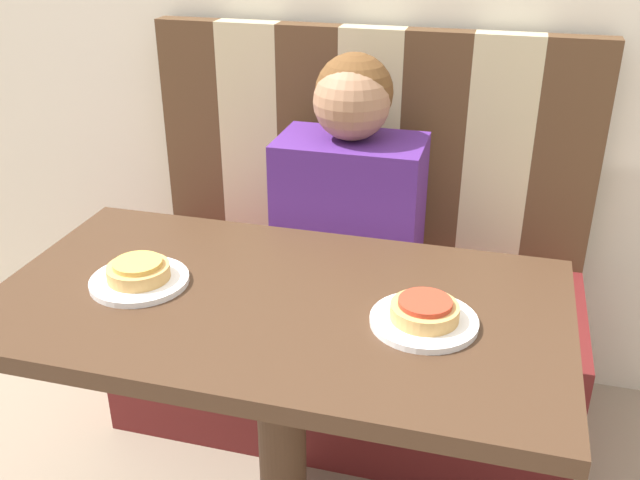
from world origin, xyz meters
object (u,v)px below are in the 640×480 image
object	(u,v)px
plate_left	(140,281)
plate_right	(424,321)
person	(351,181)
pizza_right	(425,310)
pizza_left	(138,270)

from	to	relation	value
plate_left	plate_right	size ratio (longest dim) A/B	1.00
person	pizza_right	size ratio (longest dim) A/B	5.15
plate_right	pizza_left	distance (m)	0.55
person	plate_left	xyz separation A→B (m)	(-0.28, -0.62, -0.00)
person	plate_right	distance (m)	0.68
person	plate_right	xyz separation A→B (m)	(0.28, -0.62, -0.00)
plate_right	person	bearing A→B (deg)	113.87
plate_left	pizza_right	world-z (taller)	pizza_right
plate_right	pizza_right	bearing A→B (deg)	0.00
plate_left	pizza_right	size ratio (longest dim) A/B	1.58
plate_right	pizza_right	distance (m)	0.02
plate_left	pizza_left	size ratio (longest dim) A/B	1.58
person	pizza_left	distance (m)	0.68
plate_left	plate_right	bearing A→B (deg)	0.00
person	pizza_left	xyz separation A→B (m)	(-0.28, -0.62, 0.02)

